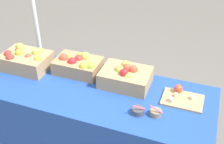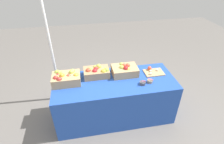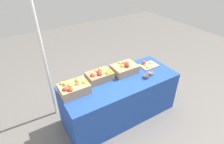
# 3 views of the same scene
# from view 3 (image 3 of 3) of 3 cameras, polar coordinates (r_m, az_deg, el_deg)

# --- Properties ---
(ground_plane) EXTENTS (10.00, 10.00, 0.00)m
(ground_plane) POSITION_cam_3_polar(r_m,az_deg,el_deg) (3.40, 2.24, -12.75)
(ground_plane) COLOR slate
(table) EXTENTS (1.90, 0.76, 0.74)m
(table) POSITION_cam_3_polar(r_m,az_deg,el_deg) (3.15, 2.38, -8.05)
(table) COLOR #234CAD
(table) RESTS_ON ground_plane
(apple_crate_left) EXTENTS (0.42, 0.29, 0.19)m
(apple_crate_left) POSITION_cam_3_polar(r_m,az_deg,el_deg) (2.68, -11.84, -4.87)
(apple_crate_left) COLOR tan
(apple_crate_left) RESTS_ON table
(apple_crate_middle) EXTENTS (0.40, 0.27, 0.18)m
(apple_crate_middle) POSITION_cam_3_polar(r_m,az_deg,el_deg) (2.90, -3.83, -1.03)
(apple_crate_middle) COLOR tan
(apple_crate_middle) RESTS_ON table
(apple_crate_right) EXTENTS (0.41, 0.30, 0.19)m
(apple_crate_right) POSITION_cam_3_polar(r_m,az_deg,el_deg) (3.08, 3.93, 1.15)
(apple_crate_right) COLOR tan
(apple_crate_right) RESTS_ON table
(cutting_board_front) EXTENTS (0.31, 0.23, 0.09)m
(cutting_board_front) POSITION_cam_3_polar(r_m,az_deg,el_deg) (3.34, 11.03, 2.18)
(cutting_board_front) COLOR tan
(cutting_board_front) RESTS_ON table
(sample_bowl_near) EXTENTS (0.10, 0.09, 0.10)m
(sample_bowl_near) POSITION_cam_3_polar(r_m,az_deg,el_deg) (3.01, 10.50, -1.40)
(sample_bowl_near) COLOR #4C4C51
(sample_bowl_near) RESTS_ON table
(sample_bowl_mid) EXTENTS (0.10, 0.09, 0.10)m
(sample_bowl_mid) POSITION_cam_3_polar(r_m,az_deg,el_deg) (3.10, 11.97, -0.48)
(sample_bowl_mid) COLOR gray
(sample_bowl_mid) RESTS_ON table
(tent_pole) EXTENTS (0.04, 0.04, 2.01)m
(tent_pole) POSITION_cam_3_polar(r_m,az_deg,el_deg) (2.97, -19.85, 2.11)
(tent_pole) COLOR white
(tent_pole) RESTS_ON ground_plane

